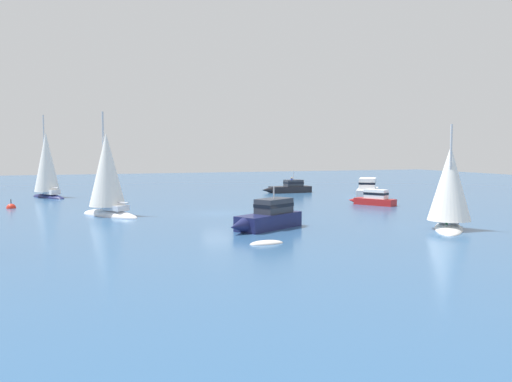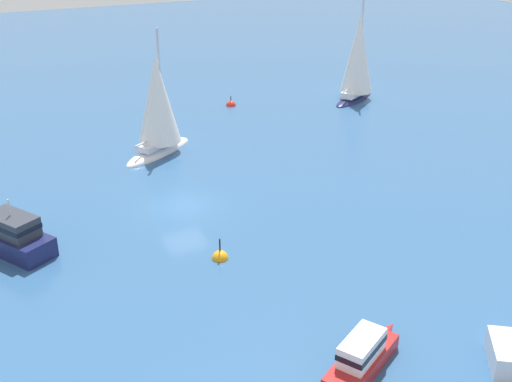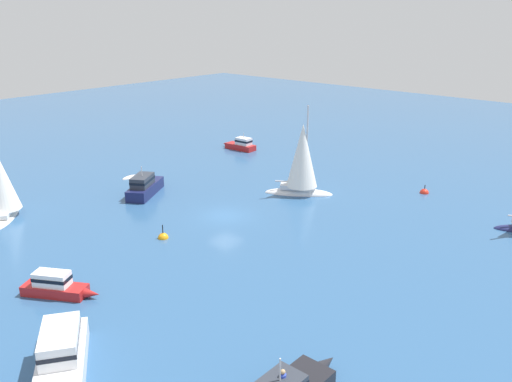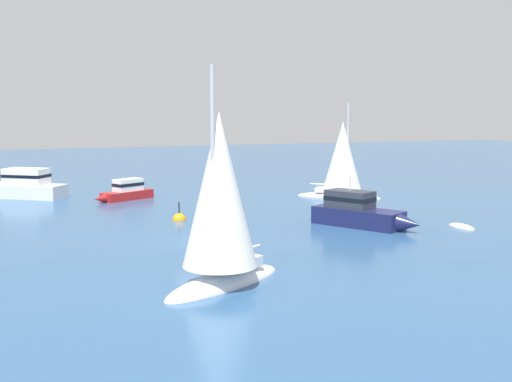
{
  "view_description": "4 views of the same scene",
  "coord_description": "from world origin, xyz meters",
  "views": [
    {
      "loc": [
        12.46,
        45.66,
        5.7
      ],
      "look_at": [
        -4.31,
        -1.8,
        1.74
      ],
      "focal_mm": 37.73,
      "sensor_mm": 36.0,
      "label": 1
    },
    {
      "loc": [
        -33.37,
        10.67,
        16.86
      ],
      "look_at": [
        -3.92,
        -3.03,
        1.99
      ],
      "focal_mm": 45.01,
      "sensor_mm": 36.0,
      "label": 2
    },
    {
      "loc": [
        -30.85,
        -30.97,
        17.31
      ],
      "look_at": [
        1.04,
        -2.72,
        2.68
      ],
      "focal_mm": 37.06,
      "sensor_mm": 36.0,
      "label": 3
    },
    {
      "loc": [
        35.07,
        -8.73,
        7.37
      ],
      "look_at": [
        -8.07,
        5.92,
        1.45
      ],
      "focal_mm": 47.74,
      "sensor_mm": 36.0,
      "label": 4
    }
  ],
  "objects": [
    {
      "name": "motor_cruiser",
      "position": [
        -20.79,
        -9.15,
        0.92
      ],
      "size": [
        5.95,
        7.67,
        2.3
      ],
      "rotation": [
        0.0,
        0.0,
        4.12
      ],
      "color": "white",
      "rests_on": "ground"
    },
    {
      "name": "tender",
      "position": [
        1.21,
        15.73,
        0.0
      ],
      "size": [
        2.19,
        1.03,
        0.42
      ],
      "rotation": [
        0.0,
        0.0,
        3.19
      ],
      "color": "silver",
      "rests_on": "ground"
    },
    {
      "name": "motor_cruiser_2",
      "position": [
        -1.01,
        10.08,
        0.85
      ],
      "size": [
        6.63,
        4.85,
        3.02
      ],
      "rotation": [
        0.0,
        0.0,
        0.55
      ],
      "color": "#191E4C",
      "rests_on": "ground"
    },
    {
      "name": "sailboat",
      "position": [
        -12.96,
        14.66,
        2.72
      ],
      "size": [
        5.54,
        6.41,
        7.75
      ],
      "rotation": [
        0.0,
        0.0,
        0.92
      ],
      "color": "silver",
      "rests_on": "ground"
    },
    {
      "name": "channel_buoy",
      "position": [
        -6.76,
        0.32,
        0.01
      ],
      "size": [
        0.86,
        0.86,
        1.57
      ],
      "color": "orange",
      "rests_on": "ground"
    },
    {
      "name": "powerboat",
      "position": [
        18.17,
        15.14,
        0.65
      ],
      "size": [
        1.79,
        5.12,
        2.25
      ],
      "rotation": [
        0.0,
        0.0,
        1.63
      ],
      "color": "#B21E1E",
      "rests_on": "ground"
    },
    {
      "name": "yacht_1",
      "position": [
        9.2,
        -1.44,
        3.19
      ],
      "size": [
        5.25,
        6.58,
        9.37
      ],
      "rotation": [
        0.0,
        0.0,
        5.31
      ],
      "color": "white",
      "rests_on": "ground"
    },
    {
      "name": "motor_cruiser_1",
      "position": [
        -16.94,
        -1.59,
        0.66
      ],
      "size": [
        3.49,
        4.93,
        1.59
      ],
      "rotation": [
        0.0,
        0.0,
        5.25
      ],
      "color": "#B21E1E",
      "rests_on": "ground"
    },
    {
      "name": "mooring_buoy",
      "position": [
        17.57,
        -10.55,
        0.0
      ],
      "size": [
        0.88,
        0.88,
        1.3
      ],
      "color": "red",
      "rests_on": "ground"
    },
    {
      "name": "ground_plane",
      "position": [
        0.0,
        0.0,
        0.0
      ],
      "size": [
        160.0,
        160.0,
        0.0
      ],
      "primitive_type": "plane",
      "color": "#2D5684"
    }
  ]
}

